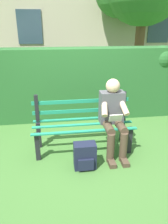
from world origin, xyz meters
The scene contains 5 objects.
ground centered at (0.00, 0.00, 0.00)m, with size 60.00×60.00×0.00m, color #3D6B2D.
park_bench centered at (0.00, -0.08, 0.45)m, with size 1.63×0.54×0.93m.
person_seated centered at (-0.46, 0.10, 0.65)m, with size 0.44×0.73×1.20m.
hedge_backdrop centered at (-0.29, -1.48, 0.79)m, with size 5.53×0.66×1.57m.
backpack centered at (0.04, 0.49, 0.19)m, with size 0.32×0.27×0.39m.
Camera 1 is at (0.42, 3.09, 1.93)m, focal length 34.00 mm.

